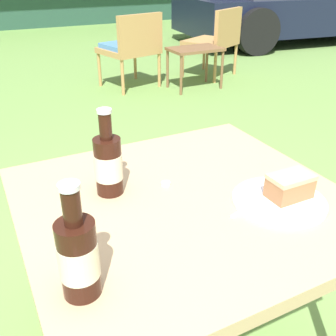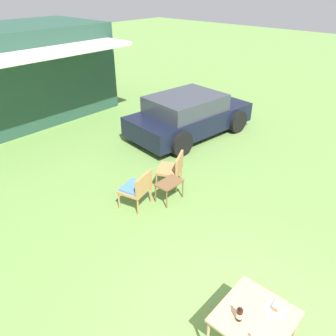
{
  "view_description": "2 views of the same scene",
  "coord_description": "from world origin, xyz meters",
  "px_view_note": "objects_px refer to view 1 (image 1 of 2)",
  "views": [
    {
      "loc": [
        -0.47,
        -0.82,
        1.29
      ],
      "look_at": [
        0.0,
        0.1,
        0.74
      ],
      "focal_mm": 42.0,
      "sensor_mm": 36.0,
      "label": 1
    },
    {
      "loc": [
        -2.56,
        -0.89,
        4.19
      ],
      "look_at": [
        1.66,
        2.91,
        0.9
      ],
      "focal_mm": 35.0,
      "sensor_mm": 36.0,
      "label": 2
    }
  ],
  "objects_px": {
    "wicker_chair_cushioned": "(131,46)",
    "garden_side_table": "(195,53)",
    "patio_table": "(184,216)",
    "parked_car": "(288,5)",
    "cola_bottle_near": "(108,164)",
    "wicker_chair_plain": "(216,38)",
    "cola_bottle_far": "(78,256)",
    "cake_on_plate": "(284,194)"
  },
  "relations": [
    {
      "from": "wicker_chair_cushioned",
      "to": "garden_side_table",
      "type": "xyz_separation_m",
      "value": [
        0.62,
        -0.34,
        -0.08
      ]
    },
    {
      "from": "cola_bottle_near",
      "to": "parked_car",
      "type": "bearing_deg",
      "value": 43.72
    },
    {
      "from": "parked_car",
      "to": "garden_side_table",
      "type": "height_order",
      "value": "parked_car"
    },
    {
      "from": "patio_table",
      "to": "wicker_chair_cushioned",
      "type": "bearing_deg",
      "value": 70.38
    },
    {
      "from": "wicker_chair_plain",
      "to": "cola_bottle_far",
      "type": "xyz_separation_m",
      "value": [
        -2.65,
        -3.55,
        0.32
      ]
    },
    {
      "from": "parked_car",
      "to": "cola_bottle_far",
      "type": "xyz_separation_m",
      "value": [
        -5.18,
        -5.12,
        0.17
      ]
    },
    {
      "from": "cake_on_plate",
      "to": "cola_bottle_far",
      "type": "height_order",
      "value": "cola_bottle_far"
    },
    {
      "from": "wicker_chair_cushioned",
      "to": "cola_bottle_far",
      "type": "distance_m",
      "value": 3.9
    },
    {
      "from": "cola_bottle_far",
      "to": "wicker_chair_cushioned",
      "type": "bearing_deg",
      "value": 66.53
    },
    {
      "from": "garden_side_table",
      "to": "cola_bottle_far",
      "type": "distance_m",
      "value": 3.9
    },
    {
      "from": "wicker_chair_plain",
      "to": "cake_on_plate",
      "type": "bearing_deg",
      "value": 32.57
    },
    {
      "from": "wicker_chair_cushioned",
      "to": "cola_bottle_near",
      "type": "height_order",
      "value": "cola_bottle_near"
    },
    {
      "from": "cola_bottle_near",
      "to": "cola_bottle_far",
      "type": "bearing_deg",
      "value": -117.67
    },
    {
      "from": "parked_car",
      "to": "cake_on_plate",
      "type": "distance_m",
      "value": 6.81
    },
    {
      "from": "wicker_chair_cushioned",
      "to": "cake_on_plate",
      "type": "distance_m",
      "value": 3.62
    },
    {
      "from": "cola_bottle_near",
      "to": "wicker_chair_plain",
      "type": "bearing_deg",
      "value": 52.35
    },
    {
      "from": "patio_table",
      "to": "cake_on_plate",
      "type": "bearing_deg",
      "value": -29.88
    },
    {
      "from": "wicker_chair_cushioned",
      "to": "patio_table",
      "type": "bearing_deg",
      "value": 56.72
    },
    {
      "from": "parked_car",
      "to": "cake_on_plate",
      "type": "height_order",
      "value": "parked_car"
    },
    {
      "from": "parked_car",
      "to": "cola_bottle_far",
      "type": "bearing_deg",
      "value": -128.46
    },
    {
      "from": "wicker_chair_cushioned",
      "to": "parked_car",
      "type": "bearing_deg",
      "value": -170.4
    },
    {
      "from": "wicker_chair_plain",
      "to": "cola_bottle_far",
      "type": "distance_m",
      "value": 4.44
    },
    {
      "from": "patio_table",
      "to": "cola_bottle_far",
      "type": "distance_m",
      "value": 0.44
    },
    {
      "from": "parked_car",
      "to": "wicker_chair_plain",
      "type": "distance_m",
      "value": 2.98
    },
    {
      "from": "wicker_chair_cushioned",
      "to": "cake_on_plate",
      "type": "height_order",
      "value": "wicker_chair_cushioned"
    },
    {
      "from": "cake_on_plate",
      "to": "parked_car",
      "type": "bearing_deg",
      "value": 47.74
    },
    {
      "from": "garden_side_table",
      "to": "wicker_chair_plain",
      "type": "bearing_deg",
      "value": 33.99
    },
    {
      "from": "parked_car",
      "to": "wicker_chair_cushioned",
      "type": "distance_m",
      "value": 3.95
    },
    {
      "from": "cola_bottle_near",
      "to": "garden_side_table",
      "type": "bearing_deg",
      "value": 55.38
    },
    {
      "from": "cake_on_plate",
      "to": "cola_bottle_near",
      "type": "distance_m",
      "value": 0.5
    },
    {
      "from": "cake_on_plate",
      "to": "cola_bottle_near",
      "type": "xyz_separation_m",
      "value": [
        -0.41,
        0.27,
        0.07
      ]
    },
    {
      "from": "parked_car",
      "to": "wicker_chair_cushioned",
      "type": "height_order",
      "value": "parked_car"
    },
    {
      "from": "parked_car",
      "to": "garden_side_table",
      "type": "relative_size",
      "value": 7.05
    },
    {
      "from": "wicker_chair_cushioned",
      "to": "garden_side_table",
      "type": "distance_m",
      "value": 0.71
    },
    {
      "from": "patio_table",
      "to": "cola_bottle_near",
      "type": "relative_size",
      "value": 3.55
    },
    {
      "from": "garden_side_table",
      "to": "cola_bottle_far",
      "type": "relative_size",
      "value": 2.27
    },
    {
      "from": "cake_on_plate",
      "to": "cola_bottle_far",
      "type": "relative_size",
      "value": 1.02
    },
    {
      "from": "wicker_chair_cushioned",
      "to": "garden_side_table",
      "type": "bearing_deg",
      "value": 137.32
    },
    {
      "from": "parked_car",
      "to": "wicker_chair_cushioned",
      "type": "xyz_separation_m",
      "value": [
        -3.63,
        -1.56,
        -0.15
      ]
    },
    {
      "from": "patio_table",
      "to": "cola_bottle_near",
      "type": "xyz_separation_m",
      "value": [
        -0.17,
        0.13,
        0.15
      ]
    },
    {
      "from": "cola_bottle_near",
      "to": "cake_on_plate",
      "type": "bearing_deg",
      "value": -32.73
    },
    {
      "from": "garden_side_table",
      "to": "patio_table",
      "type": "bearing_deg",
      "value": -121.1
    }
  ]
}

